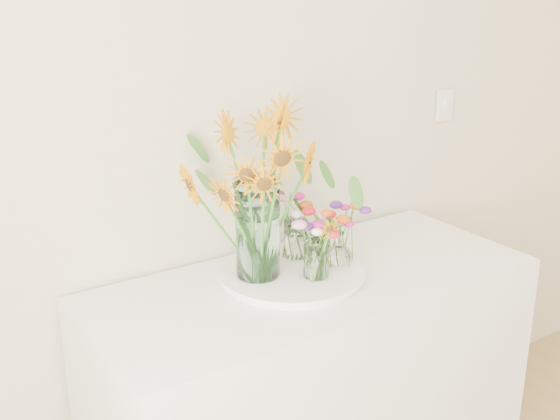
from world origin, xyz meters
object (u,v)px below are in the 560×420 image
at_px(small_vase_b, 340,249).
at_px(small_vase_c, 296,239).
at_px(tray, 291,275).
at_px(mason_jar, 257,229).
at_px(small_vase_a, 316,258).
at_px(counter, 312,403).

xyz_separation_m(small_vase_b, small_vase_c, (-0.08, 0.12, 0.01)).
height_order(tray, mason_jar, mason_jar).
distance_m(tray, mason_jar, 0.20).
bearing_deg(mason_jar, tray, -13.86).
bearing_deg(small_vase_b, small_vase_c, 122.77).
height_order(tray, small_vase_a, small_vase_a).
xyz_separation_m(counter, small_vase_c, (0.01, 0.11, 0.54)).
height_order(small_vase_a, small_vase_b, small_vase_a).
xyz_separation_m(small_vase_a, small_vase_b, (0.12, 0.04, -0.01)).
distance_m(counter, tray, 0.47).
bearing_deg(small_vase_c, mason_jar, -162.46).
relative_size(small_vase_a, small_vase_c, 1.02).
distance_m(small_vase_a, small_vase_b, 0.13).
relative_size(mason_jar, small_vase_c, 2.37).
distance_m(tray, small_vase_a, 0.12).
bearing_deg(mason_jar, small_vase_b, -14.86).
bearing_deg(small_vase_b, counter, 172.49).
bearing_deg(small_vase_a, tray, 112.91).
bearing_deg(counter, small_vase_b, -7.51).
relative_size(tray, small_vase_b, 3.85).
xyz_separation_m(tray, mason_jar, (-0.10, 0.03, 0.17)).
distance_m(small_vase_b, small_vase_c, 0.15).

